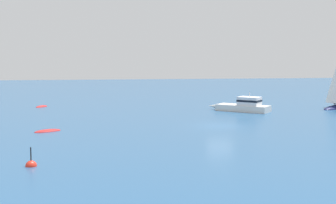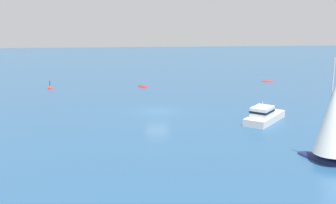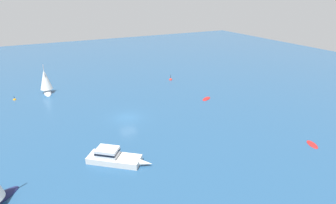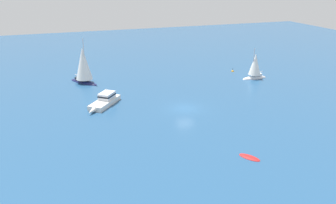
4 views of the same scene
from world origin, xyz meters
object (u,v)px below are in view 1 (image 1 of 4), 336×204
object	(u,v)px
mooring_buoy	(31,166)
skiff_1	(48,131)
skiff	(42,107)
cabin_cruiser	(244,106)

from	to	relation	value
mooring_buoy	skiff_1	bearing A→B (deg)	92.03
skiff	skiff_1	bearing A→B (deg)	-147.81
skiff	skiff_1	size ratio (longest dim) A/B	0.90
skiff	skiff_1	world-z (taller)	skiff_1
skiff_1	cabin_cruiser	xyz separation A→B (m)	(21.68, 12.35, 0.68)
skiff	cabin_cruiser	bearing A→B (deg)	-84.25
skiff	cabin_cruiser	xyz separation A→B (m)	(24.68, -8.05, 0.68)
cabin_cruiser	mooring_buoy	size ratio (longest dim) A/B	4.47
skiff	cabin_cruiser	distance (m)	25.97
skiff_1	mooring_buoy	distance (m)	13.80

